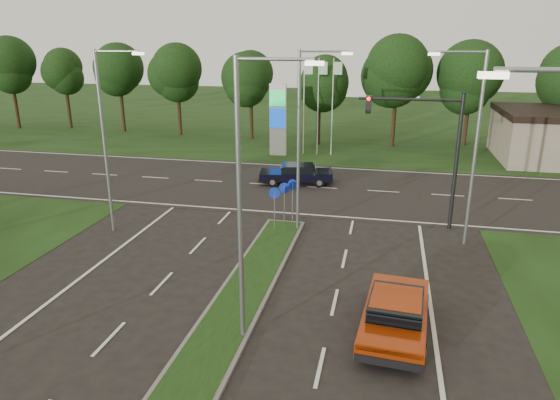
# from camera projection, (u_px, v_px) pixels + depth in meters

# --- Properties ---
(verge_far) EXTENTS (160.00, 50.00, 0.02)m
(verge_far) POSITION_uv_depth(u_px,v_px,m) (347.00, 119.00, 62.22)
(verge_far) COLOR black
(verge_far) RESTS_ON ground
(cross_road) EXTENTS (160.00, 12.00, 0.02)m
(cross_road) POSITION_uv_depth(u_px,v_px,m) (307.00, 187.00, 33.39)
(cross_road) COLOR black
(cross_road) RESTS_ON ground
(median_kerb) EXTENTS (2.00, 26.00, 0.12)m
(median_kerb) POSITION_uv_depth(u_px,v_px,m) (198.00, 371.00, 14.77)
(median_kerb) COLOR slate
(median_kerb) RESTS_ON ground
(streetlight_median_near) EXTENTS (2.53, 0.22, 9.00)m
(streetlight_median_near) POSITION_uv_depth(u_px,v_px,m) (246.00, 192.00, 14.89)
(streetlight_median_near) COLOR gray
(streetlight_median_near) RESTS_ON ground
(streetlight_median_far) EXTENTS (2.53, 0.22, 9.00)m
(streetlight_median_far) POSITION_uv_depth(u_px,v_px,m) (303.00, 133.00, 24.19)
(streetlight_median_far) COLOR gray
(streetlight_median_far) RESTS_ON ground
(streetlight_left_far) EXTENTS (2.53, 0.22, 9.00)m
(streetlight_left_far) POSITION_uv_depth(u_px,v_px,m) (107.00, 133.00, 24.21)
(streetlight_left_far) COLOR gray
(streetlight_left_far) RESTS_ON ground
(streetlight_right_far) EXTENTS (2.53, 0.22, 9.00)m
(streetlight_right_far) POSITION_uv_depth(u_px,v_px,m) (472.00, 140.00, 22.61)
(streetlight_right_far) COLOR gray
(streetlight_right_far) RESTS_ON ground
(traffic_signal) EXTENTS (5.10, 0.42, 7.00)m
(traffic_signal) POSITION_uv_depth(u_px,v_px,m) (431.00, 139.00, 24.92)
(traffic_signal) COLOR black
(traffic_signal) RESTS_ON ground
(median_signs) EXTENTS (1.16, 1.76, 2.38)m
(median_signs) POSITION_uv_depth(u_px,v_px,m) (284.00, 196.00, 25.79)
(median_signs) COLOR gray
(median_signs) RESTS_ON ground
(gas_pylon) EXTENTS (5.80, 1.26, 8.00)m
(gas_pylon) POSITION_uv_depth(u_px,v_px,m) (281.00, 118.00, 41.59)
(gas_pylon) COLOR silver
(gas_pylon) RESTS_ON ground
(treeline_far) EXTENTS (6.00, 6.00, 9.90)m
(treeline_far) POSITION_uv_depth(u_px,v_px,m) (337.00, 69.00, 46.09)
(treeline_far) COLOR black
(treeline_far) RESTS_ON ground
(red_sedan) EXTENTS (2.42, 5.09, 1.36)m
(red_sedan) POSITION_uv_depth(u_px,v_px,m) (395.00, 313.00, 16.61)
(red_sedan) COLOR #902807
(red_sedan) RESTS_ON ground
(navy_sedan) EXTENTS (5.14, 2.79, 1.34)m
(navy_sedan) POSITION_uv_depth(u_px,v_px,m) (296.00, 173.00, 33.98)
(navy_sedan) COLOR black
(navy_sedan) RESTS_ON ground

